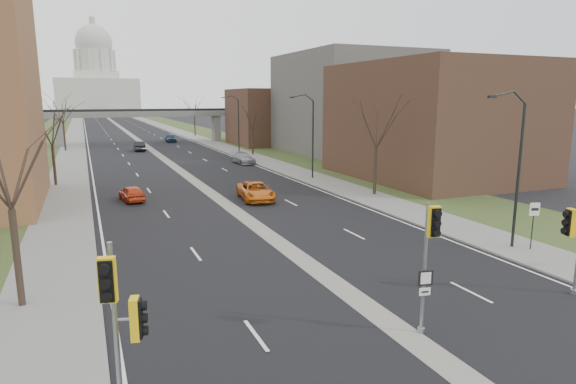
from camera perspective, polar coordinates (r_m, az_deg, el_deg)
ground at (r=18.65m, az=13.64°, el=-16.07°), size 700.00×700.00×0.00m
road_surface at (r=163.70m, az=-19.57°, el=7.51°), size 20.00×600.00×0.01m
median_strip at (r=163.70m, az=-19.57°, el=7.51°), size 1.20×600.00×0.02m
sidewalk_right at (r=164.88m, az=-15.38°, el=7.79°), size 4.00×600.00×0.12m
sidewalk_left at (r=163.39m, az=-23.80°, el=7.22°), size 4.00×600.00×0.12m
grass_verge_right at (r=165.80m, az=-13.31°, el=7.90°), size 8.00×600.00×0.10m
grass_verge_left at (r=163.57m, az=-25.91°, el=7.05°), size 8.00×600.00×0.10m
commercial_block_near at (r=53.56m, az=16.86°, el=8.03°), size 16.00×20.00×12.00m
commercial_block_mid at (r=75.54m, az=7.49°, el=10.30°), size 18.00×22.00×15.00m
commercial_block_far at (r=89.24m, az=-1.86°, el=8.89°), size 14.00×14.00×10.00m
pedestrian_bridge at (r=93.79m, az=-16.94°, el=8.43°), size 34.00×3.00×6.45m
capitol at (r=333.48m, az=-21.74°, el=12.07°), size 48.00×42.00×55.75m
streetlight_near at (r=28.60m, az=25.01°, el=7.13°), size 2.61×0.20×8.70m
streetlight_mid at (r=49.90m, az=2.14°, el=9.40°), size 2.61×0.20×8.70m
streetlight_far at (r=74.27m, az=-6.53°, el=9.89°), size 2.61×0.20×8.70m
tree_left_a at (r=21.43m, az=-30.58°, el=4.78°), size 7.20×7.20×9.40m
tree_left_b at (r=51.29m, az=-26.37°, el=7.50°), size 6.75×6.75×8.81m
tree_left_c at (r=85.23m, az=-25.23°, el=9.12°), size 7.65×7.65×9.99m
tree_right_a at (r=42.16m, az=10.50°, el=8.48°), size 7.20×7.20×9.40m
tree_right_b at (r=72.05m, az=-4.27°, el=8.99°), size 6.30×6.30×8.22m
tree_right_c at (r=110.63m, az=-11.08°, el=10.17°), size 7.65×7.65×9.99m
signal_pole_left at (r=12.80m, az=-19.22°, el=-13.26°), size 1.06×0.84×5.00m
signal_pole_median at (r=17.44m, az=16.45°, el=-6.14°), size 0.60×0.81×4.86m
speed_limit_sign at (r=29.81m, az=27.08°, el=-2.69°), size 0.55×0.21×2.65m
car_left_near at (r=41.94m, az=-18.03°, el=-0.13°), size 2.05×4.03×1.32m
car_left_far at (r=81.64m, az=-17.22°, el=5.22°), size 1.79×4.75×1.55m
car_right_near at (r=40.40m, az=-3.84°, el=0.12°), size 3.08×5.63×1.50m
car_right_mid at (r=63.09m, az=-5.31°, el=4.01°), size 2.27×4.93×1.40m
car_right_far at (r=96.85m, az=-13.75°, el=6.23°), size 1.88×4.45×1.50m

